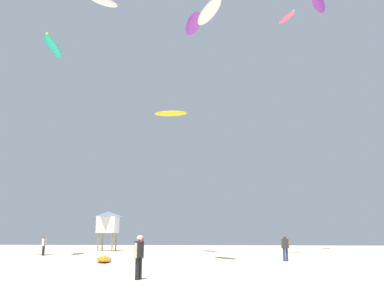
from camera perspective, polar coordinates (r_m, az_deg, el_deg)
person_foreground at (r=16.36m, az=-7.36°, el=-14.83°), size 0.37×0.51×1.63m
person_midground at (r=30.77m, az=-7.06°, el=-13.71°), size 0.37×0.54×1.63m
person_left at (r=37.00m, az=-19.83°, el=-12.91°), size 0.39×0.41×1.58m
person_right at (r=28.10m, az=12.77°, el=-13.59°), size 0.54×0.37×1.66m
kite_grounded_near at (r=27.26m, az=-12.07°, el=-15.31°), size 1.70×3.34×0.41m
lifeguard_tower at (r=45.98m, az=-11.55°, el=-10.51°), size 2.30×2.30×4.15m
kite_aloft_0 at (r=39.52m, az=12.99°, el=16.70°), size 1.64×2.47×0.29m
kite_aloft_1 at (r=51.76m, az=17.13°, el=18.08°), size 3.03×4.42×1.07m
kite_aloft_2 at (r=37.38m, az=-18.71°, el=12.67°), size 1.97×4.45×0.92m
kite_aloft_3 at (r=43.45m, az=-12.12°, el=18.71°), size 2.82×2.58×0.66m
kite_aloft_5 at (r=51.18m, az=-2.95°, el=4.24°), size 4.08×1.27×0.66m
kite_aloft_6 at (r=41.87m, az=0.17°, el=16.30°), size 2.65×4.64×0.97m
kite_aloft_8 at (r=29.06m, az=2.36°, el=17.82°), size 2.38×3.80×0.47m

